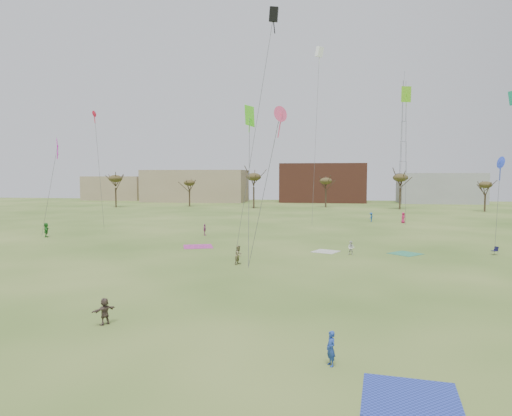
# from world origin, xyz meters

# --- Properties ---
(ground) EXTENTS (260.00, 260.00, 0.00)m
(ground) POSITION_xyz_m (0.00, 0.00, 0.00)
(ground) COLOR #31541A
(ground) RESTS_ON ground
(flyer_near_right) EXTENTS (0.58, 0.66, 1.53)m
(flyer_near_right) POSITION_xyz_m (6.07, -6.58, 0.77)
(flyer_near_right) COLOR #213F98
(flyer_near_right) RESTS_ON ground
(spectator_fore_b) EXTENTS (0.95, 1.05, 1.76)m
(spectator_fore_b) POSITION_xyz_m (-2.11, 15.22, 0.88)
(spectator_fore_b) COLOR #857E55
(spectator_fore_b) RESTS_ON ground
(spectator_fore_c) EXTENTS (1.13, 1.41, 1.50)m
(spectator_fore_c) POSITION_xyz_m (-6.23, -2.85, 0.75)
(spectator_fore_c) COLOR brown
(spectator_fore_c) RESTS_ON ground
(spectator_mid_d) EXTENTS (0.56, 0.97, 1.56)m
(spectator_mid_d) POSITION_xyz_m (-10.59, 34.83, 0.78)
(spectator_mid_d) COLOR #A14382
(spectator_mid_d) RESTS_ON ground
(spectator_mid_e) EXTENTS (0.83, 0.73, 1.43)m
(spectator_mid_e) POSITION_xyz_m (8.51, 22.01, 0.72)
(spectator_mid_e) COLOR silver
(spectator_mid_e) RESTS_ON ground
(flyer_far_a) EXTENTS (1.34, 1.85, 1.93)m
(flyer_far_a) POSITION_xyz_m (-31.20, 30.05, 0.96)
(flyer_far_a) COLOR #277528
(flyer_far_a) RESTS_ON ground
(flyer_far_b) EXTENTS (1.08, 1.04, 1.86)m
(flyer_far_b) POSITION_xyz_m (19.29, 56.10, 0.93)
(flyer_far_b) COLOR #C12156
(flyer_far_b) RESTS_ON ground
(flyer_far_c) EXTENTS (1.03, 1.24, 1.66)m
(flyer_far_c) POSITION_xyz_m (13.99, 57.69, 0.83)
(flyer_far_c) COLOR #1E4B8A
(flyer_far_c) RESTS_ON ground
(blanket_blue) EXTENTS (3.89, 3.89, 0.03)m
(blanket_blue) POSITION_xyz_m (8.95, -9.12, 0.00)
(blanket_blue) COLOR #253AA4
(blanket_blue) RESTS_ON ground
(blanket_cream) EXTENTS (3.31, 3.31, 0.03)m
(blanket_cream) POSITION_xyz_m (5.91, 23.64, 0.00)
(blanket_cream) COLOR beige
(blanket_cream) RESTS_ON ground
(blanket_plum) EXTENTS (4.21, 4.21, 0.03)m
(blanket_plum) POSITION_xyz_m (-8.77, 25.01, 0.00)
(blanket_plum) COLOR #AB3489
(blanket_plum) RESTS_ON ground
(blanket_olive) EXTENTS (3.92, 3.92, 0.03)m
(blanket_olive) POSITION_xyz_m (14.22, 23.48, 0.00)
(blanket_olive) COLOR #30845F
(blanket_olive) RESTS_ON ground
(camp_chair_right) EXTENTS (0.72, 0.70, 0.87)m
(camp_chair_right) POSITION_xyz_m (23.30, 24.23, 0.26)
(camp_chair_right) COLOR #131234
(camp_chair_right) RESTS_ON ground
(kites_aloft) EXTENTS (58.70, 51.38, 26.66)m
(kites_aloft) POSITION_xyz_m (4.27, 26.81, 20.11)
(kites_aloft) COLOR red
(kites_aloft) RESTS_ON ground
(tree_line) EXTENTS (117.44, 49.32, 8.91)m
(tree_line) POSITION_xyz_m (-2.85, 79.12, 7.09)
(tree_line) COLOR #3A2B1E
(tree_line) RESTS_ON ground
(building_tan) EXTENTS (32.00, 14.00, 10.00)m
(building_tan) POSITION_xyz_m (-35.00, 115.00, 5.00)
(building_tan) COLOR #937F60
(building_tan) RESTS_ON ground
(building_brick) EXTENTS (26.00, 16.00, 12.00)m
(building_brick) POSITION_xyz_m (5.00, 120.00, 6.00)
(building_brick) COLOR brown
(building_brick) RESTS_ON ground
(building_grey) EXTENTS (24.00, 12.00, 9.00)m
(building_grey) POSITION_xyz_m (40.00, 118.00, 4.50)
(building_grey) COLOR gray
(building_grey) RESTS_ON ground
(building_tan_west) EXTENTS (20.00, 12.00, 8.00)m
(building_tan_west) POSITION_xyz_m (-65.00, 122.00, 4.00)
(building_tan_west) COLOR #937F60
(building_tan_west) RESTS_ON ground
(radio_tower) EXTENTS (1.51, 1.72, 41.00)m
(radio_tower) POSITION_xyz_m (30.00, 125.00, 19.21)
(radio_tower) COLOR #9EA3A8
(radio_tower) RESTS_ON ground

